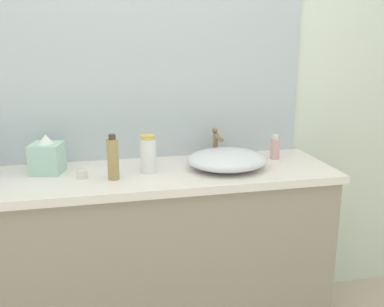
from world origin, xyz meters
name	(u,v)px	position (x,y,z in m)	size (l,w,h in m)	color
bathroom_wall_rear	(131,71)	(0.00, 0.73, 1.30)	(6.00, 0.06, 2.60)	silver
vanity_counter	(157,259)	(0.07, 0.43, 0.44)	(1.63, 0.51, 0.87)	gray
wall_mirror_panel	(146,64)	(0.07, 0.69, 1.34)	(1.58, 0.01, 0.92)	#B2BCC6
sink_basin	(227,159)	(0.40, 0.41, 0.92)	(0.37, 0.33, 0.09)	silver
faucet	(216,141)	(0.40, 0.59, 0.96)	(0.03, 0.14, 0.15)	olive
lotion_bottle	(275,148)	(0.68, 0.52, 0.93)	(0.05, 0.05, 0.12)	#D7A2A5
perfume_bottle	(113,158)	(-0.12, 0.37, 0.97)	(0.05, 0.05, 0.20)	#A38752
spray_can	(148,154)	(0.04, 0.43, 0.96)	(0.07, 0.07, 0.17)	white
tissue_box	(47,157)	(-0.40, 0.52, 0.95)	(0.16, 0.16, 0.18)	#A8CFC1
candle_jar	(82,174)	(-0.25, 0.41, 0.89)	(0.04, 0.04, 0.04)	silver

